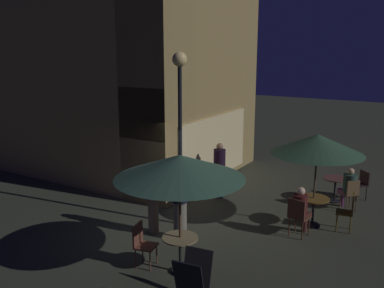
% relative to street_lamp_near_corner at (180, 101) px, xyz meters
% --- Properties ---
extents(ground_plane, '(60.00, 60.00, 0.00)m').
position_rel_street_lamp_near_corner_xyz_m(ground_plane, '(-0.60, -0.16, -3.22)').
color(ground_plane, '#333629').
extents(cafe_building, '(6.21, 8.32, 8.75)m').
position_rel_street_lamp_near_corner_xyz_m(cafe_building, '(2.46, 3.59, 1.15)').
color(cafe_building, '#967D4A').
rests_on(cafe_building, ground).
extents(street_lamp_near_corner, '(0.36, 0.36, 4.41)m').
position_rel_street_lamp_near_corner_xyz_m(street_lamp_near_corner, '(0.00, 0.00, 0.00)').
color(street_lamp_near_corner, black).
rests_on(street_lamp_near_corner, ground).
extents(menu_sandwich_board, '(0.71, 0.63, 0.89)m').
position_rel_street_lamp_near_corner_xyz_m(menu_sandwich_board, '(-2.79, -2.07, -2.76)').
color(menu_sandwich_board, black).
rests_on(menu_sandwich_board, ground).
extents(cafe_table_0, '(0.74, 0.74, 0.78)m').
position_rel_street_lamp_near_corner_xyz_m(cafe_table_0, '(-2.06, -1.32, -2.65)').
color(cafe_table_0, black).
rests_on(cafe_table_0, ground).
extents(cafe_table_1, '(0.79, 0.79, 0.77)m').
position_rel_street_lamp_near_corner_xyz_m(cafe_table_1, '(1.66, -2.97, -2.64)').
color(cafe_table_1, black).
rests_on(cafe_table_1, ground).
extents(cafe_table_2, '(0.74, 0.74, 0.73)m').
position_rel_street_lamp_near_corner_xyz_m(cafe_table_2, '(3.79, -3.02, -2.68)').
color(cafe_table_2, black).
rests_on(cafe_table_2, ground).
extents(patio_umbrella_0, '(2.58, 2.58, 2.49)m').
position_rel_street_lamp_near_corner_xyz_m(patio_umbrella_0, '(-2.06, -1.32, -0.97)').
color(patio_umbrella_0, black).
rests_on(patio_umbrella_0, ground).
extents(patio_umbrella_1, '(2.29, 2.29, 2.42)m').
position_rel_street_lamp_near_corner_xyz_m(patio_umbrella_1, '(1.66, -2.97, -1.05)').
color(patio_umbrella_1, black).
rests_on(patio_umbrella_1, ground).
extents(cafe_chair_0, '(0.49, 0.49, 0.93)m').
position_rel_street_lamp_near_corner_xyz_m(cafe_chair_0, '(-2.23, -0.48, -2.67)').
color(cafe_chair_0, brown).
rests_on(cafe_chair_0, ground).
extents(cafe_chair_1, '(0.50, 0.50, 0.98)m').
position_rel_street_lamp_near_corner_xyz_m(cafe_chair_1, '(0.82, -2.84, -2.62)').
color(cafe_chair_1, '#4F2D1F').
rests_on(cafe_chair_1, ground).
extents(cafe_chair_2, '(0.46, 0.46, 1.00)m').
position_rel_street_lamp_near_corner_xyz_m(cafe_chair_2, '(1.81, -3.81, -2.63)').
color(cafe_chair_2, '#543C14').
rests_on(cafe_chair_2, ground).
extents(cafe_chair_3, '(0.54, 0.54, 0.92)m').
position_rel_street_lamp_near_corner_xyz_m(cafe_chair_3, '(3.24, -3.58, -2.65)').
color(cafe_chair_3, brown).
rests_on(cafe_chair_3, ground).
extents(cafe_chair_4, '(0.61, 0.61, 0.87)m').
position_rel_street_lamp_near_corner_xyz_m(cafe_chair_4, '(4.42, -3.64, -2.69)').
color(cafe_chair_4, black).
rests_on(cafe_chair_4, ground).
extents(patron_seated_0, '(0.54, 0.40, 1.25)m').
position_rel_street_lamp_near_corner_xyz_m(patron_seated_0, '(0.96, -2.86, -2.51)').
color(patron_seated_0, '#42201C').
rests_on(patron_seated_0, ground).
extents(patron_seated_1, '(0.54, 0.54, 1.23)m').
position_rel_street_lamp_near_corner_xyz_m(patron_seated_1, '(3.33, -3.48, -2.52)').
color(patron_seated_1, '#65305E').
rests_on(patron_seated_1, ground).
extents(patron_standing_2, '(0.30, 0.30, 1.71)m').
position_rel_street_lamp_near_corner_xyz_m(patron_standing_2, '(-0.78, 0.30, -2.34)').
color(patron_standing_2, '#836853').
rests_on(patron_standing_2, ground).
extents(patron_standing_3, '(0.36, 0.36, 1.69)m').
position_rel_street_lamp_near_corner_xyz_m(patron_standing_3, '(2.37, 0.12, -2.37)').
color(patron_standing_3, '#232C47').
rests_on(patron_standing_3, ground).
extents(patron_standing_4, '(0.37, 0.37, 1.80)m').
position_rel_street_lamp_near_corner_xyz_m(patron_standing_4, '(-0.75, -0.47, -2.31)').
color(patron_standing_4, '#726C5C').
rests_on(patron_standing_4, ground).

